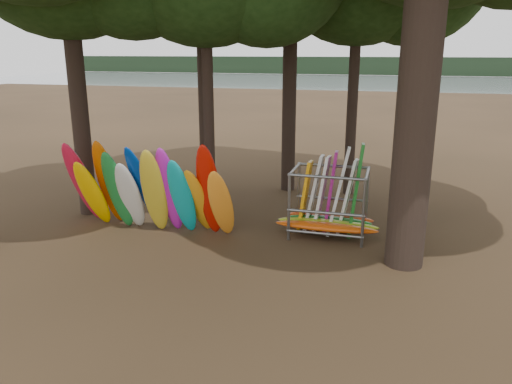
# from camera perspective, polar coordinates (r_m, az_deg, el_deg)

# --- Properties ---
(ground) EXTENTS (120.00, 120.00, 0.00)m
(ground) POSITION_cam_1_polar(r_m,az_deg,el_deg) (14.29, -4.24, -6.80)
(ground) COLOR #47331E
(ground) RESTS_ON ground
(lake) EXTENTS (160.00, 160.00, 0.00)m
(lake) POSITION_cam_1_polar(r_m,az_deg,el_deg) (72.73, 12.26, 11.21)
(lake) COLOR gray
(lake) RESTS_ON ground
(far_shore) EXTENTS (160.00, 4.00, 4.00)m
(far_shore) POSITION_cam_1_polar(r_m,az_deg,el_deg) (122.51, 13.93, 13.82)
(far_shore) COLOR black
(far_shore) RESTS_ON ground
(kayak_row) EXTENTS (5.48, 2.02, 3.12)m
(kayak_row) POSITION_cam_1_polar(r_m,az_deg,el_deg) (15.65, -12.40, 0.03)
(kayak_row) COLOR red
(kayak_row) RESTS_ON ground
(storage_rack) EXTENTS (3.10, 1.50, 2.88)m
(storage_rack) POSITION_cam_1_polar(r_m,az_deg,el_deg) (15.36, 8.34, -1.49)
(storage_rack) COLOR slate
(storage_rack) RESTS_ON ground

